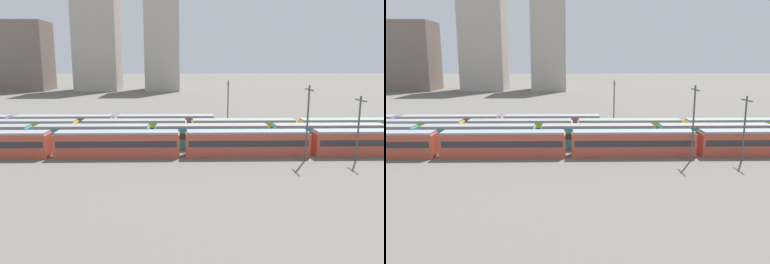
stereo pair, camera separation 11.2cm
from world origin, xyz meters
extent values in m
plane|color=#666059|center=(0.00, 7.80, 0.00)|extent=(600.00, 600.00, 0.00)
cube|color=#BC4C38|center=(19.83, 0.00, 1.70)|extent=(18.00, 3.00, 3.40)
cube|color=#2D2D33|center=(19.83, 0.00, 2.11)|extent=(17.20, 3.06, 0.90)
cube|color=#939399|center=(19.83, 0.00, 3.57)|extent=(17.60, 2.70, 0.35)
cube|color=#BC4C38|center=(38.73, 0.00, 1.70)|extent=(18.00, 3.00, 3.40)
cube|color=#2D2D33|center=(38.73, 0.00, 2.11)|extent=(17.20, 3.06, 0.90)
cube|color=#939399|center=(38.73, 0.00, 3.57)|extent=(17.60, 2.70, 0.35)
cube|color=#BC4C38|center=(57.63, 0.00, 1.70)|extent=(18.00, 3.00, 3.40)
cube|color=#2D2D33|center=(57.63, 0.00, 2.11)|extent=(17.20, 3.06, 0.90)
cube|color=#939399|center=(57.63, 0.00, 3.57)|extent=(17.60, 2.70, 0.35)
cube|color=teal|center=(15.00, 5.20, 1.70)|extent=(18.00, 3.00, 3.40)
cube|color=#2D2D33|center=(15.00, 5.20, 2.11)|extent=(17.20, 3.06, 0.90)
cube|color=#939399|center=(15.00, 5.20, 3.57)|extent=(17.60, 2.70, 0.35)
cube|color=teal|center=(33.90, 5.20, 1.70)|extent=(18.00, 3.00, 3.40)
cube|color=#2D2D33|center=(33.90, 5.20, 2.11)|extent=(17.20, 3.06, 0.90)
cube|color=#939399|center=(33.90, 5.20, 3.57)|extent=(17.60, 2.70, 0.35)
cube|color=teal|center=(52.80, 5.20, 1.70)|extent=(18.00, 3.00, 3.40)
cube|color=#2D2D33|center=(52.80, 5.20, 2.11)|extent=(17.20, 3.06, 0.90)
cube|color=#939399|center=(52.80, 5.20, 3.57)|extent=(17.60, 2.70, 0.35)
cube|color=yellow|center=(2.04, 10.40, 1.70)|extent=(18.00, 3.00, 3.40)
cube|color=#2D2D33|center=(2.04, 10.40, 2.11)|extent=(17.20, 3.06, 0.90)
cube|color=#939399|center=(2.04, 10.40, 3.57)|extent=(17.60, 2.70, 0.35)
cube|color=yellow|center=(20.94, 10.40, 1.70)|extent=(18.00, 3.00, 3.40)
cube|color=#2D2D33|center=(20.94, 10.40, 2.11)|extent=(17.20, 3.06, 0.90)
cube|color=#939399|center=(20.94, 10.40, 3.57)|extent=(17.60, 2.70, 0.35)
cube|color=yellow|center=(39.84, 10.40, 1.70)|extent=(18.00, 3.00, 3.40)
cube|color=#2D2D33|center=(39.84, 10.40, 2.11)|extent=(17.20, 3.06, 0.90)
cube|color=#939399|center=(39.84, 10.40, 3.57)|extent=(17.60, 2.70, 0.35)
cube|color=yellow|center=(58.74, 10.40, 1.70)|extent=(18.00, 3.00, 3.40)
cube|color=#2D2D33|center=(58.74, 10.40, 2.11)|extent=(17.20, 3.06, 0.90)
cube|color=#939399|center=(58.74, 10.40, 3.57)|extent=(17.60, 2.70, 0.35)
cube|color=#6B429E|center=(7.29, 15.60, 1.70)|extent=(18.00, 3.00, 3.40)
cube|color=#2D2D33|center=(7.29, 15.60, 2.11)|extent=(17.20, 3.06, 0.90)
cube|color=#939399|center=(7.29, 15.60, 3.57)|extent=(17.60, 2.70, 0.35)
cube|color=#6B429E|center=(26.19, 15.60, 1.70)|extent=(18.00, 3.00, 3.40)
cube|color=#2D2D33|center=(26.19, 15.60, 2.11)|extent=(17.20, 3.06, 0.90)
cube|color=#939399|center=(26.19, 15.60, 3.57)|extent=(17.60, 2.70, 0.35)
cylinder|color=#4C4C51|center=(53.57, -3.22, 4.55)|extent=(0.24, 0.24, 9.10)
cube|color=#47474C|center=(53.57, -3.22, 8.50)|extent=(0.16, 3.20, 0.16)
cylinder|color=#4C4C51|center=(38.07, 18.73, 4.98)|extent=(0.24, 0.24, 9.96)
cube|color=#47474C|center=(38.07, 18.73, 9.36)|extent=(0.16, 3.20, 0.16)
cylinder|color=#4C4C51|center=(46.52, -2.94, 5.27)|extent=(0.24, 0.24, 10.55)
cube|color=#47474C|center=(46.52, -2.94, 9.95)|extent=(0.16, 3.20, 0.16)
cube|color=#7A665B|center=(-45.41, 119.15, 15.11)|extent=(29.18, 17.85, 30.23)
cube|color=#B2A899|center=(-8.57, 119.15, 26.00)|extent=(18.66, 18.47, 51.99)
cube|color=#B2A899|center=(20.47, 119.15, 24.09)|extent=(14.91, 21.11, 48.18)
camera|label=1|loc=(29.36, -53.59, 14.10)|focal=35.13mm
camera|label=2|loc=(29.47, -53.59, 14.10)|focal=35.13mm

